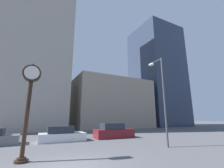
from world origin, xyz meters
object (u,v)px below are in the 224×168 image
at_px(car_white, 62,135).
at_px(street_lamp_right, 160,87).
at_px(street_clock, 29,94).
at_px(car_maroon, 113,132).

bearing_deg(car_white, street_lamp_right, -42.38).
distance_m(street_clock, car_white, 7.22).
height_order(street_clock, street_lamp_right, street_lamp_right).
xyz_separation_m(street_clock, street_lamp_right, (9.22, -0.17, 1.26)).
xyz_separation_m(street_clock, car_white, (2.82, 6.07, -2.73)).
height_order(street_clock, car_white, street_clock).
bearing_deg(street_lamp_right, street_clock, 178.97).
height_order(street_clock, car_maroon, street_clock).
bearing_deg(street_lamp_right, car_maroon, 100.12).
bearing_deg(street_lamp_right, car_white, 135.77).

